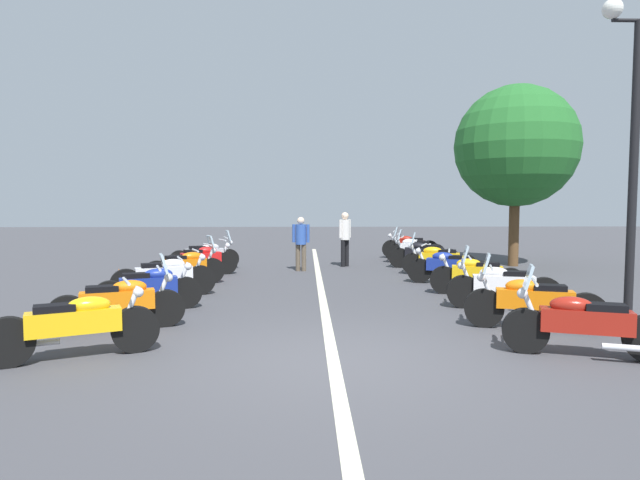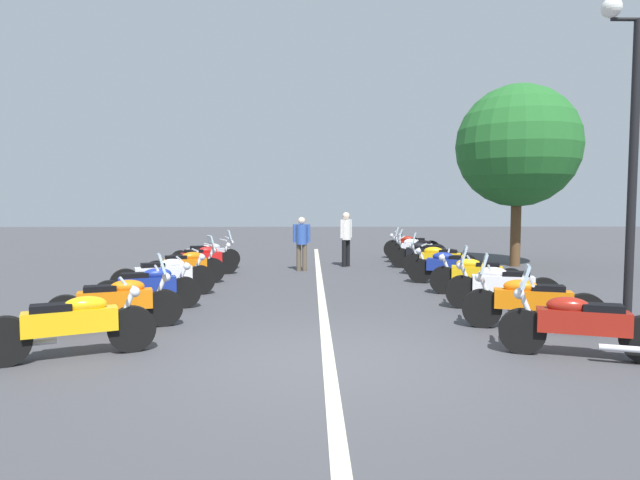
{
  "view_description": "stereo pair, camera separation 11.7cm",
  "coord_description": "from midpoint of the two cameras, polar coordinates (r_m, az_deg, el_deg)",
  "views": [
    {
      "loc": [
        -6.56,
        0.34,
        1.99
      ],
      "look_at": [
        6.48,
        0.0,
        1.1
      ],
      "focal_mm": 29.53,
      "sensor_mm": 36.0,
      "label": 1
    },
    {
      "loc": [
        -6.56,
        0.22,
        1.99
      ],
      "look_at": [
        6.48,
        0.0,
        1.1
      ],
      "focal_mm": 29.53,
      "sensor_mm": 36.0,
      "label": 2
    }
  ],
  "objects": [
    {
      "name": "ground_plane",
      "position": [
        6.86,
        1.45,
        -12.98
      ],
      "size": [
        80.0,
        80.0,
        0.0
      ],
      "primitive_type": "plane",
      "color": "#424247"
    },
    {
      "name": "lane_centre_stripe",
      "position": [
        12.33,
        0.34,
        -5.39
      ],
      "size": [
        22.21,
        0.16,
        0.01
      ],
      "primitive_type": "cube",
      "color": "beige",
      "rests_on": "ground_plane"
    },
    {
      "name": "motorcycle_left_row_0",
      "position": [
        7.53,
        -24.82,
        -8.26
      ],
      "size": [
        1.07,
        1.96,
        0.99
      ],
      "rotation": [
        0.0,
        0.0,
        -1.13
      ],
      "color": "black",
      "rests_on": "ground_plane"
    },
    {
      "name": "motorcycle_left_row_1",
      "position": [
        8.95,
        -20.7,
        -6.23
      ],
      "size": [
        0.93,
        1.99,
        1.19
      ],
      "rotation": [
        0.0,
        0.0,
        -1.22
      ],
      "color": "black",
      "rests_on": "ground_plane"
    },
    {
      "name": "motorcycle_left_row_2",
      "position": [
        10.37,
        -17.77,
        -4.86
      ],
      "size": [
        0.9,
        1.88,
        0.98
      ],
      "rotation": [
        0.0,
        0.0,
        -1.22
      ],
      "color": "black",
      "rests_on": "ground_plane"
    },
    {
      "name": "motorcycle_left_row_3",
      "position": [
        11.79,
        -16.21,
        -3.72
      ],
      "size": [
        1.05,
        2.08,
        1.0
      ],
      "rotation": [
        0.0,
        0.0,
        -1.17
      ],
      "color": "black",
      "rests_on": "ground_plane"
    },
    {
      "name": "motorcycle_left_row_4",
      "position": [
        13.41,
        -14.04,
        -2.75
      ],
      "size": [
        1.07,
        1.83,
        1.21
      ],
      "rotation": [
        0.0,
        0.0,
        -1.09
      ],
      "color": "black",
      "rests_on": "ground_plane"
    },
    {
      "name": "motorcycle_left_row_5",
      "position": [
        15.05,
        -12.4,
        -2.05
      ],
      "size": [
        1.08,
        1.93,
        1.0
      ],
      "rotation": [
        0.0,
        0.0,
        -1.12
      ],
      "color": "black",
      "rests_on": "ground_plane"
    },
    {
      "name": "motorcycle_left_row_6",
      "position": [
        16.52,
        -11.97,
        -1.52
      ],
      "size": [
        0.89,
        2.05,
        1.19
      ],
      "rotation": [
        0.0,
        0.0,
        -1.26
      ],
      "color": "black",
      "rests_on": "ground_plane"
    },
    {
      "name": "motorcycle_right_row_0",
      "position": [
        7.67,
        26.71,
        -8.06
      ],
      "size": [
        0.94,
        1.99,
        1.19
      ],
      "rotation": [
        0.0,
        0.0,
        1.24
      ],
      "color": "black",
      "rests_on": "ground_plane"
    },
    {
      "name": "motorcycle_right_row_1",
      "position": [
        9.0,
        22.17,
        -6.17
      ],
      "size": [
        0.91,
        2.09,
        1.2
      ],
      "rotation": [
        0.0,
        0.0,
        1.28
      ],
      "color": "black",
      "rests_on": "ground_plane"
    },
    {
      "name": "motorcycle_right_row_2",
      "position": [
        10.53,
        19.32,
        -4.66
      ],
      "size": [
        0.82,
        2.08,
        1.21
      ],
      "rotation": [
        0.0,
        0.0,
        1.34
      ],
      "color": "black",
      "rests_on": "ground_plane"
    },
    {
      "name": "motorcycle_right_row_3",
      "position": [
        12.03,
        16.8,
        -3.63
      ],
      "size": [
        0.87,
        1.99,
        0.99
      ],
      "rotation": [
        0.0,
        0.0,
        1.29
      ],
      "color": "black",
      "rests_on": "ground_plane"
    },
    {
      "name": "motorcycle_right_row_4",
      "position": [
        13.46,
        14.1,
        -2.79
      ],
      "size": [
        1.02,
        2.01,
        0.99
      ],
      "rotation": [
        0.0,
        0.0,
        1.18
      ],
      "color": "black",
      "rests_on": "ground_plane"
    },
    {
      "name": "motorcycle_right_row_5",
      "position": [
        15.19,
        12.95,
        -2.01
      ],
      "size": [
        0.84,
        2.05,
        1.19
      ],
      "rotation": [
        0.0,
        0.0,
        1.33
      ],
      "color": "black",
      "rests_on": "ground_plane"
    },
    {
      "name": "motorcycle_right_row_6",
      "position": [
        16.62,
        11.42,
        -1.45
      ],
      "size": [
        0.91,
        2.13,
        1.2
      ],
      "rotation": [
        0.0,
        0.0,
        1.29
      ],
      "color": "black",
      "rests_on": "ground_plane"
    },
    {
      "name": "motorcycle_right_row_7",
      "position": [
        18.13,
        10.53,
        -0.98
      ],
      "size": [
        0.82,
        1.99,
        1.22
      ],
      "rotation": [
        0.0,
        0.0,
        1.33
      ],
      "color": "black",
      "rests_on": "ground_plane"
    },
    {
      "name": "motorcycle_right_row_8",
      "position": [
        19.63,
        10.05,
        -0.62
      ],
      "size": [
        0.79,
        2.05,
        1.02
      ],
      "rotation": [
        0.0,
        0.0,
        1.36
      ],
      "color": "black",
      "rests_on": "ground_plane"
    },
    {
      "name": "street_lamp_twin_globe",
      "position": [
        10.25,
        31.28,
        12.26
      ],
      "size": [
        0.32,
        1.22,
        5.3
      ],
      "color": "black",
      "rests_on": "ground_plane"
    },
    {
      "name": "traffic_cone_0",
      "position": [
        12.18,
        -20.67,
        -4.38
      ],
      "size": [
        0.36,
        0.36,
        0.61
      ],
      "color": "orange",
      "rests_on": "ground_plane"
    },
    {
      "name": "bystander_0",
      "position": [
        16.79,
        3.03,
        0.58
      ],
      "size": [
        0.4,
        0.4,
        1.74
      ],
      "rotation": [
        0.0,
        0.0,
        0.78
      ],
      "color": "black",
      "rests_on": "ground_plane"
    },
    {
      "name": "bystander_1",
      "position": [
        15.67,
        -1.79,
        0.04
      ],
      "size": [
        0.32,
        0.52,
        1.61
      ],
      "rotation": [
        0.0,
        0.0,
        6.05
      ],
      "color": "brown",
      "rests_on": "ground_plane"
    },
    {
      "name": "roadside_tree_0",
      "position": [
        18.1,
        20.81,
        9.47
      ],
      "size": [
        3.86,
        3.86,
        5.77
      ],
      "color": "brown",
      "rests_on": "ground_plane"
    }
  ]
}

